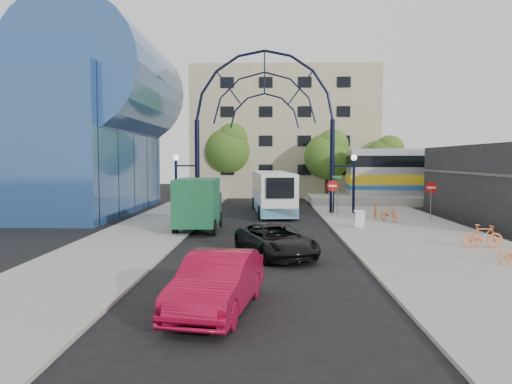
{
  "coord_description": "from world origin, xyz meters",
  "views": [
    {
      "loc": [
        0.34,
        -22.97,
        4.07
      ],
      "look_at": [
        -0.42,
        6.0,
        2.17
      ],
      "focal_mm": 35.0,
      "sensor_mm": 36.0,
      "label": 1
    }
  ],
  "objects_px": {
    "do_not_enter_sign": "(431,191)",
    "tree_north_b": "(229,148)",
    "green_truck": "(199,204)",
    "tree_north_a": "(328,154)",
    "tree_north_c": "(385,157)",
    "bike_near_b": "(375,211)",
    "stop_sign": "(333,189)",
    "gateway_arch": "(265,98)",
    "black_suv": "(276,241)",
    "street_name_sign": "(337,187)",
    "city_bus": "(272,192)",
    "bike_near_a": "(389,214)",
    "red_sedan": "(217,282)",
    "sandwich_board": "(359,217)",
    "bike_far_b": "(483,236)",
    "train_car": "(489,173)"
  },
  "relations": [
    {
      "from": "tree_north_c",
      "to": "gateway_arch",
      "type": "bearing_deg",
      "value": -131.04
    },
    {
      "from": "train_car",
      "to": "tree_north_c",
      "type": "xyz_separation_m",
      "value": [
        -7.88,
        5.93,
        1.37
      ]
    },
    {
      "from": "stop_sign",
      "to": "green_truck",
      "type": "xyz_separation_m",
      "value": [
        -8.47,
        -6.66,
        -0.5
      ]
    },
    {
      "from": "tree_north_a",
      "to": "green_truck",
      "type": "relative_size",
      "value": 1.18
    },
    {
      "from": "sandwich_board",
      "to": "train_car",
      "type": "distance_m",
      "value": 21.65
    },
    {
      "from": "red_sedan",
      "to": "bike_near_a",
      "type": "bearing_deg",
      "value": 73.88
    },
    {
      "from": "tree_north_a",
      "to": "gateway_arch",
      "type": "bearing_deg",
      "value": -117.17
    },
    {
      "from": "tree_north_b",
      "to": "city_bus",
      "type": "relative_size",
      "value": 0.7
    },
    {
      "from": "train_car",
      "to": "city_bus",
      "type": "bearing_deg",
      "value": -159.89
    },
    {
      "from": "bike_near_b",
      "to": "bike_near_a",
      "type": "bearing_deg",
      "value": -60.22
    },
    {
      "from": "tree_north_c",
      "to": "bike_near_b",
      "type": "bearing_deg",
      "value": -104.93
    },
    {
      "from": "stop_sign",
      "to": "bike_near_b",
      "type": "bearing_deg",
      "value": -29.62
    },
    {
      "from": "do_not_enter_sign",
      "to": "bike_far_b",
      "type": "relative_size",
      "value": 1.42
    },
    {
      "from": "tree_north_b",
      "to": "bike_near_b",
      "type": "xyz_separation_m",
      "value": [
        11.35,
        -19.45,
        -4.64
      ]
    },
    {
      "from": "street_name_sign",
      "to": "tree_north_c",
      "type": "bearing_deg",
      "value": 65.69
    },
    {
      "from": "tree_north_b",
      "to": "green_truck",
      "type": "relative_size",
      "value": 1.34
    },
    {
      "from": "gateway_arch",
      "to": "stop_sign",
      "type": "bearing_deg",
      "value": -22.63
    },
    {
      "from": "bike_far_b",
      "to": "tree_north_b",
      "type": "bearing_deg",
      "value": 25.15
    },
    {
      "from": "bike_near_a",
      "to": "stop_sign",
      "type": "bearing_deg",
      "value": 112.68
    },
    {
      "from": "city_bus",
      "to": "bike_near_a",
      "type": "relative_size",
      "value": 6.43
    },
    {
      "from": "tree_north_a",
      "to": "city_bus",
      "type": "bearing_deg",
      "value": -116.63
    },
    {
      "from": "gateway_arch",
      "to": "red_sedan",
      "type": "relative_size",
      "value": 2.85
    },
    {
      "from": "city_bus",
      "to": "black_suv",
      "type": "relative_size",
      "value": 2.31
    },
    {
      "from": "green_truck",
      "to": "tree_north_c",
      "type": "bearing_deg",
      "value": 54.49
    },
    {
      "from": "sandwich_board",
      "to": "tree_north_a",
      "type": "height_order",
      "value": "tree_north_a"
    },
    {
      "from": "do_not_enter_sign",
      "to": "tree_north_a",
      "type": "bearing_deg",
      "value": 107.03
    },
    {
      "from": "gateway_arch",
      "to": "sandwich_board",
      "type": "relative_size",
      "value": 13.8
    },
    {
      "from": "do_not_enter_sign",
      "to": "red_sedan",
      "type": "distance_m",
      "value": 23.27
    },
    {
      "from": "do_not_enter_sign",
      "to": "street_name_sign",
      "type": "height_order",
      "value": "street_name_sign"
    },
    {
      "from": "city_bus",
      "to": "black_suv",
      "type": "distance_m",
      "value": 17.27
    },
    {
      "from": "tree_north_c",
      "to": "red_sedan",
      "type": "height_order",
      "value": "tree_north_c"
    },
    {
      "from": "street_name_sign",
      "to": "bike_far_b",
      "type": "height_order",
      "value": "street_name_sign"
    },
    {
      "from": "tree_north_a",
      "to": "bike_far_b",
      "type": "distance_m",
      "value": 27.09
    },
    {
      "from": "do_not_enter_sign",
      "to": "bike_far_b",
      "type": "bearing_deg",
      "value": -95.8
    },
    {
      "from": "street_name_sign",
      "to": "green_truck",
      "type": "relative_size",
      "value": 0.47
    },
    {
      "from": "green_truck",
      "to": "black_suv",
      "type": "relative_size",
      "value": 1.2
    },
    {
      "from": "street_name_sign",
      "to": "black_suv",
      "type": "height_order",
      "value": "street_name_sign"
    },
    {
      "from": "red_sedan",
      "to": "stop_sign",
      "type": "bearing_deg",
      "value": 84.6
    },
    {
      "from": "do_not_enter_sign",
      "to": "tree_north_b",
      "type": "xyz_separation_m",
      "value": [
        -14.88,
        19.93,
        3.29
      ]
    },
    {
      "from": "train_car",
      "to": "bike_near_b",
      "type": "xyz_separation_m",
      "value": [
        -12.53,
        -11.52,
        -2.28
      ]
    },
    {
      "from": "city_bus",
      "to": "bike_near_a",
      "type": "height_order",
      "value": "city_bus"
    },
    {
      "from": "stop_sign",
      "to": "do_not_enter_sign",
      "type": "distance_m",
      "value": 6.51
    },
    {
      "from": "train_car",
      "to": "bike_near_a",
      "type": "bearing_deg",
      "value": -132.66
    },
    {
      "from": "stop_sign",
      "to": "train_car",
      "type": "xyz_separation_m",
      "value": [
        15.2,
        10.0,
        0.91
      ]
    },
    {
      "from": "do_not_enter_sign",
      "to": "tree_north_b",
      "type": "height_order",
      "value": "tree_north_b"
    },
    {
      "from": "gateway_arch",
      "to": "black_suv",
      "type": "relative_size",
      "value": 2.76
    },
    {
      "from": "tree_north_c",
      "to": "black_suv",
      "type": "bearing_deg",
      "value": -110.79
    },
    {
      "from": "tree_north_a",
      "to": "red_sedan",
      "type": "xyz_separation_m",
      "value": [
        -7.16,
        -35.8,
        -3.82
      ]
    },
    {
      "from": "green_truck",
      "to": "tree_north_a",
      "type": "bearing_deg",
      "value": 64.01
    },
    {
      "from": "bike_near_a",
      "to": "bike_near_b",
      "type": "bearing_deg",
      "value": 86.66
    }
  ]
}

